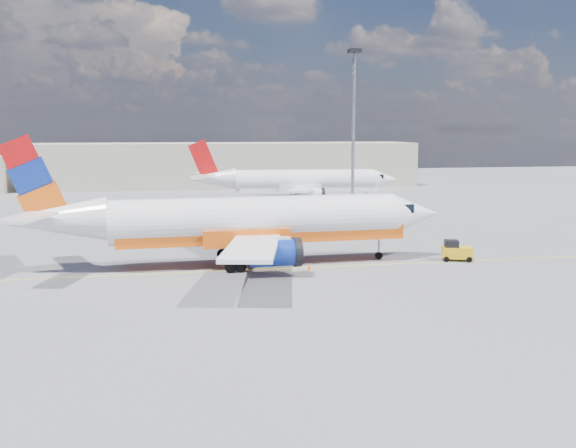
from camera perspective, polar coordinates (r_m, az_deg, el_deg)
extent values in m
plane|color=slate|center=(45.81, -2.86, -4.90)|extent=(240.00, 240.00, 0.00)
cube|color=yellow|center=(48.71, -3.36, -4.09)|extent=(70.00, 0.15, 0.01)
cube|color=#B1A998|center=(119.85, -5.61, 5.27)|extent=(70.00, 14.00, 8.00)
cylinder|color=white|center=(49.96, -2.83, 0.49)|extent=(22.47, 4.15, 3.46)
cone|color=white|center=(53.81, 11.18, 0.91)|extent=(4.17, 3.58, 3.46)
cone|color=white|center=(49.57, -19.87, 0.35)|extent=(7.22, 3.50, 3.28)
cube|color=black|center=(53.18, 9.79, 1.47)|extent=(1.80, 2.39, 0.71)
cube|color=#E3560E|center=(50.22, -2.25, -0.81)|extent=(22.45, 3.54, 1.22)
cube|color=white|center=(56.83, -5.58, 0.50)|extent=(6.45, 12.63, 0.82)
cube|color=white|center=(42.92, -3.18, -2.07)|extent=(5.76, 12.62, 0.82)
cylinder|color=navy|center=(54.78, -3.12, -0.80)|extent=(3.72, 2.04, 1.93)
cylinder|color=navy|center=(45.92, -1.19, -2.59)|extent=(3.72, 2.04, 1.93)
cylinder|color=black|center=(55.07, -1.45, -0.74)|extent=(0.57, 2.15, 2.14)
cylinder|color=black|center=(46.27, 0.78, -2.50)|extent=(0.57, 2.15, 2.14)
cube|color=#E3560E|center=(49.47, -21.80, 3.85)|extent=(4.78, 0.45, 6.35)
cube|color=white|center=(52.89, -21.12, 1.48)|extent=(3.83, 5.54, 0.18)
cube|color=white|center=(46.51, -22.25, 0.54)|extent=(3.57, 5.51, 0.18)
cylinder|color=gray|center=(53.02, 8.09, -1.74)|extent=(0.19, 0.19, 2.14)
cylinder|color=black|center=(53.20, 8.06, -2.78)|extent=(0.58, 0.26, 0.57)
cylinder|color=black|center=(52.57, -5.45, -2.68)|extent=(0.93, 0.41, 0.92)
cylinder|color=black|center=(47.83, -4.70, -3.79)|extent=(0.93, 0.41, 0.92)
cylinder|color=white|center=(92.54, 1.54, 3.92)|extent=(20.13, 4.78, 3.08)
cone|color=white|center=(94.81, 8.63, 3.94)|extent=(3.88, 3.38, 3.08)
cone|color=white|center=(91.71, -6.65, 4.02)|extent=(6.57, 3.46, 2.93)
cube|color=black|center=(94.46, 7.89, 4.24)|extent=(1.71, 2.21, 0.63)
cube|color=white|center=(92.68, 1.81, 3.28)|extent=(20.08, 4.24, 1.09)
cube|color=white|center=(98.71, 0.26, 3.73)|extent=(4.58, 11.20, 0.73)
cube|color=white|center=(86.16, 1.19, 3.04)|extent=(6.27, 11.23, 0.73)
cylinder|color=white|center=(96.77, 1.48, 3.12)|extent=(3.40, 2.00, 1.72)
cylinder|color=white|center=(88.73, 2.17, 2.63)|extent=(3.40, 2.00, 1.72)
cylinder|color=black|center=(96.97, 2.33, 3.13)|extent=(0.62, 1.94, 1.90)
cylinder|color=black|center=(88.94, 3.10, 2.64)|extent=(0.62, 1.94, 1.90)
cube|color=#B40D0F|center=(91.56, -7.53, 5.73)|extent=(4.26, 0.64, 5.66)
cube|color=white|center=(94.58, -7.46, 4.50)|extent=(2.97, 4.86, 0.16)
cube|color=white|center=(88.80, -7.55, 4.24)|extent=(3.60, 4.95, 0.16)
cylinder|color=gray|center=(94.35, 7.00, 2.65)|extent=(0.18, 0.18, 1.90)
cylinder|color=black|center=(94.44, 6.99, 2.12)|extent=(0.52, 0.26, 0.51)
cylinder|color=black|center=(94.73, 0.27, 2.29)|extent=(0.84, 0.41, 0.82)
cylinder|color=black|center=(90.44, 0.57, 2.00)|extent=(0.84, 0.41, 0.82)
cylinder|color=black|center=(54.22, 13.71, -2.79)|extent=(0.49, 0.31, 0.45)
cylinder|color=black|center=(52.99, 13.89, -3.06)|extent=(0.49, 0.31, 0.45)
cylinder|color=black|center=(54.49, 15.60, -2.81)|extent=(0.49, 0.31, 0.45)
cylinder|color=black|center=(53.27, 15.82, -3.07)|extent=(0.49, 0.31, 0.45)
cube|color=gold|center=(53.65, 14.77, -2.46)|extent=(2.62, 1.90, 0.90)
cube|color=black|center=(53.45, 14.32, -1.69)|extent=(1.36, 1.36, 0.54)
cube|color=white|center=(48.42, 1.91, -4.14)|extent=(0.38, 0.38, 0.04)
cone|color=#FF450A|center=(48.36, 1.91, -3.84)|extent=(0.32, 0.32, 0.49)
cylinder|color=gray|center=(82.83, 5.82, 7.99)|extent=(0.44, 0.44, 19.92)
cube|color=black|center=(83.39, 5.93, 15.06)|extent=(1.49, 1.49, 0.50)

